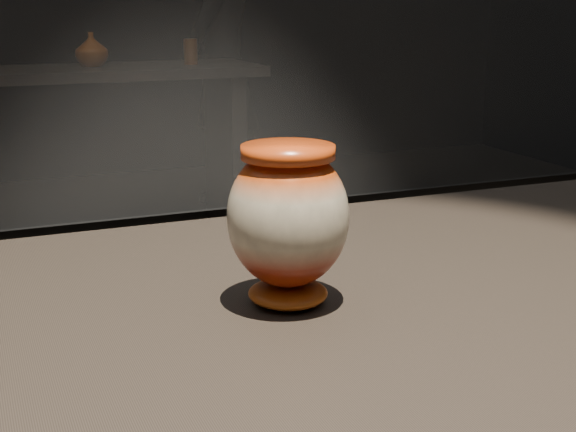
% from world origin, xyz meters
% --- Properties ---
extents(main_vase, '(0.14, 0.14, 0.18)m').
position_xyz_m(main_vase, '(0.12, 0.02, 1.00)').
color(main_vase, maroon).
rests_on(main_vase, display_plinth).
extents(back_shelf, '(2.00, 0.60, 0.90)m').
position_xyz_m(back_shelf, '(0.27, 3.34, 0.64)').
color(back_shelf, black).
rests_on(back_shelf, ground).
extents(back_vase_mid, '(0.22, 0.22, 0.17)m').
position_xyz_m(back_vase_mid, '(0.45, 3.37, 0.98)').
color(back_vase_mid, maroon).
rests_on(back_vase_mid, back_shelf).
extents(back_vase_right, '(0.07, 0.07, 0.13)m').
position_xyz_m(back_vase_right, '(0.94, 3.32, 0.96)').
color(back_vase_right, brown).
rests_on(back_vase_right, back_shelf).
extents(visitor, '(0.71, 0.71, 1.65)m').
position_xyz_m(visitor, '(1.33, 4.00, 0.83)').
color(visitor, black).
rests_on(visitor, ground).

